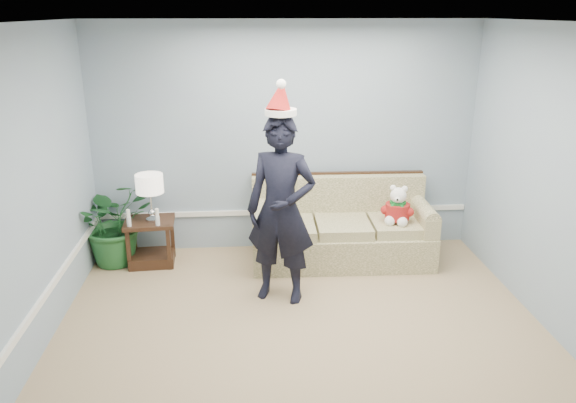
# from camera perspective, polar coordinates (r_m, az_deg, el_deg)

# --- Properties ---
(room_shell) EXTENTS (4.54, 5.04, 2.74)m
(room_shell) POSITION_cam_1_polar(r_m,az_deg,el_deg) (4.23, 2.26, -0.99)
(room_shell) COLOR tan
(room_shell) RESTS_ON ground
(wainscot_trim) EXTENTS (4.49, 4.99, 0.06)m
(wainscot_trim) POSITION_cam_1_polar(r_m,az_deg,el_deg) (5.68, -11.21, -5.82)
(wainscot_trim) COLOR white
(wainscot_trim) RESTS_ON room_shell
(sofa) EXTENTS (2.07, 0.93, 0.96)m
(sofa) POSITION_cam_1_polar(r_m,az_deg,el_deg) (6.59, 5.39, -3.01)
(sofa) COLOR #515729
(sofa) RESTS_ON room_shell
(side_table) EXTENTS (0.58, 0.49, 0.53)m
(side_table) POSITION_cam_1_polar(r_m,az_deg,el_deg) (6.66, -13.70, -4.48)
(side_table) COLOR #3C2215
(side_table) RESTS_ON room_shell
(table_lamp) EXTENTS (0.31, 0.31, 0.54)m
(table_lamp) POSITION_cam_1_polar(r_m,az_deg,el_deg) (6.39, -13.88, 1.57)
(table_lamp) COLOR silver
(table_lamp) RESTS_ON side_table
(candle_pair) EXTENTS (0.36, 0.05, 0.19)m
(candle_pair) POSITION_cam_1_polar(r_m,az_deg,el_deg) (6.36, -14.52, -1.65)
(candle_pair) COLOR silver
(candle_pair) RESTS_ON side_table
(houseplant) EXTENTS (1.19, 1.17, 1.00)m
(houseplant) POSITION_cam_1_polar(r_m,az_deg,el_deg) (6.70, -17.22, -1.96)
(houseplant) COLOR #1F5828
(houseplant) RESTS_ON room_shell
(man) EXTENTS (0.80, 0.65, 1.88)m
(man) POSITION_cam_1_polar(r_m,az_deg,el_deg) (5.46, -0.70, -0.91)
(man) COLOR black
(man) RESTS_ON room_shell
(santa_hat) EXTENTS (0.40, 0.43, 0.35)m
(santa_hat) POSITION_cam_1_polar(r_m,az_deg,el_deg) (5.21, -0.76, 10.39)
(santa_hat) COLOR white
(santa_hat) RESTS_ON man
(teddy_bear) EXTENTS (0.35, 0.35, 0.44)m
(teddy_bear) POSITION_cam_1_polar(r_m,az_deg,el_deg) (6.43, 11.08, -0.77)
(teddy_bear) COLOR white
(teddy_bear) RESTS_ON sofa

